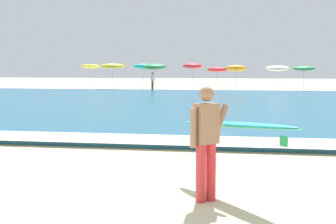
{
  "coord_description": "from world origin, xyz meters",
  "views": [
    {
      "loc": [
        3.62,
        -5.98,
        2.01
      ],
      "look_at": [
        2.02,
        3.4,
        1.1
      ],
      "focal_mm": 50.08,
      "sensor_mm": 36.0,
      "label": 1
    }
  ],
  "objects": [
    {
      "name": "sea",
      "position": [
        0.0,
        19.23,
        0.07
      ],
      "size": [
        120.0,
        28.0,
        0.14
      ],
      "primitive_type": "cube",
      "color": "#1E6084",
      "rests_on": "ground"
    },
    {
      "name": "surf_foam",
      "position": [
        0.0,
        5.83,
        0.15
      ],
      "size": [
        120.0,
        1.66,
        0.01
      ],
      "primitive_type": "cube",
      "color": "white",
      "rests_on": "sea"
    },
    {
      "name": "surfer_with_board",
      "position": [
        3.22,
        1.06,
        1.04
      ],
      "size": [
        2.06,
        2.3,
        1.73
      ],
      "color": "red",
      "rests_on": "ground"
    },
    {
      "name": "beach_umbrella_0",
      "position": [
        -10.83,
        35.89,
        2.11
      ],
      "size": [
        1.8,
        1.82,
        2.35
      ],
      "color": "beige",
      "rests_on": "ground"
    },
    {
      "name": "beach_umbrella_1",
      "position": [
        -8.17,
        34.1,
        2.12
      ],
      "size": [
        2.17,
        2.18,
        2.38
      ],
      "color": "beige",
      "rests_on": "ground"
    },
    {
      "name": "beach_umbrella_2",
      "position": [
        -5.79,
        35.85,
        2.09
      ],
      "size": [
        1.84,
        1.87,
        2.41
      ],
      "color": "beige",
      "rests_on": "ground"
    },
    {
      "name": "beach_umbrella_3",
      "position": [
        -4.67,
        35.43,
        2.08
      ],
      "size": [
        2.18,
        2.2,
        2.39
      ],
      "color": "beige",
      "rests_on": "ground"
    },
    {
      "name": "beach_umbrella_4",
      "position": [
        -1.22,
        35.2,
        2.14
      ],
      "size": [
        1.72,
        1.72,
        2.39
      ],
      "color": "beige",
      "rests_on": "ground"
    },
    {
      "name": "beach_umbrella_5",
      "position": [
        0.93,
        35.91,
        1.82
      ],
      "size": [
        1.81,
        1.83,
        2.08
      ],
      "color": "beige",
      "rests_on": "ground"
    },
    {
      "name": "beach_umbrella_6",
      "position": [
        2.58,
        35.44,
        1.94
      ],
      "size": [
        1.79,
        1.83,
        2.29
      ],
      "color": "beige",
      "rests_on": "ground"
    },
    {
      "name": "beach_umbrella_7",
      "position": [
        6.13,
        35.66,
        1.93
      ],
      "size": [
        2.05,
        2.05,
        2.19
      ],
      "color": "beige",
      "rests_on": "ground"
    },
    {
      "name": "beach_umbrella_8",
      "position": [
        8.2,
        34.15,
        1.93
      ],
      "size": [
        1.88,
        1.89,
        2.16
      ],
      "color": "beige",
      "rests_on": "ground"
    },
    {
      "name": "beachgoer_near_row_left",
      "position": [
        -4.62,
        34.28,
        0.84
      ],
      "size": [
        0.32,
        0.2,
        1.58
      ],
      "color": "#383842",
      "rests_on": "ground"
    }
  ]
}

